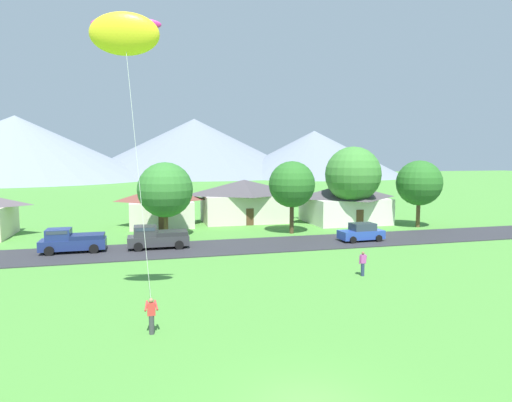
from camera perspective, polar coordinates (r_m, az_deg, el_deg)
road_strip at (r=39.23m, az=-7.08°, el=-6.06°), size 160.00×6.76×0.08m
mountain_west_ridge at (r=181.54m, az=7.49°, el=6.06°), size 72.16×72.16×18.38m
mountain_east_ridge at (r=192.52m, az=-7.93°, el=6.88°), size 98.18×98.18×24.06m
mountain_central_ridge at (r=176.52m, az=-28.52°, el=6.06°), size 95.24×95.24×22.27m
house_leftmost at (r=55.17m, az=11.35°, el=-0.18°), size 9.75×8.52×4.72m
house_right_center at (r=54.47m, az=-1.55°, el=0.12°), size 10.78×6.50×5.21m
house_rightmost at (r=52.53m, az=-12.15°, el=-0.57°), size 7.59×7.26×4.58m
tree_near_left at (r=51.92m, az=12.38°, el=3.34°), size 6.40×6.40×9.19m
tree_left_of_center at (r=53.48m, az=20.29°, el=2.18°), size 5.11×5.11×7.61m
tree_center at (r=44.79m, az=-11.61°, el=1.41°), size 5.50×5.50×7.50m
tree_right_of_center at (r=46.12m, az=4.66°, el=2.14°), size 4.83×4.83×7.58m
parked_car_blue_mid_west at (r=43.19m, az=13.42°, el=-3.97°), size 4.26×2.20×1.68m
pickup_truck_charcoal_west_side at (r=39.60m, az=-12.68°, el=-4.54°), size 5.21×2.35×1.99m
pickup_truck_navy_east_side at (r=40.16m, az=-22.70°, el=-4.71°), size 5.21×2.34×1.99m
kite_flyer_with_kite at (r=22.60m, az=-16.52°, el=19.55°), size 3.45×3.15×14.72m
watcher_person at (r=30.94m, az=13.59°, el=-7.79°), size 0.56×0.24×1.68m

